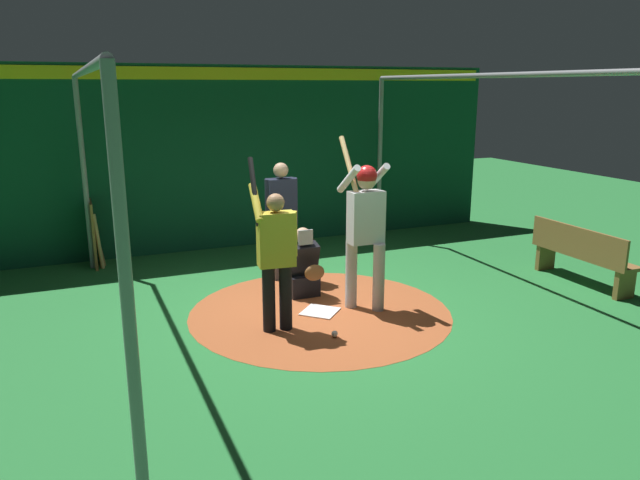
# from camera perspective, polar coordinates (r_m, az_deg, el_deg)

# --- Properties ---
(ground_plane) EXTENTS (25.96, 25.96, 0.00)m
(ground_plane) POSITION_cam_1_polar(r_m,az_deg,el_deg) (7.70, -0.00, -6.86)
(ground_plane) COLOR #287A38
(dirt_circle) EXTENTS (3.32, 3.32, 0.01)m
(dirt_circle) POSITION_cam_1_polar(r_m,az_deg,el_deg) (7.70, -0.00, -6.84)
(dirt_circle) COLOR #AD562D
(dirt_circle) RESTS_ON ground
(home_plate) EXTENTS (0.59, 0.59, 0.01)m
(home_plate) POSITION_cam_1_polar(r_m,az_deg,el_deg) (7.70, -0.00, -6.78)
(home_plate) COLOR white
(home_plate) RESTS_ON dirt_circle
(batter) EXTENTS (0.68, 0.49, 2.18)m
(batter) POSITION_cam_1_polar(r_m,az_deg,el_deg) (7.53, 4.31, 1.68)
(batter) COLOR #B3B3B7
(batter) RESTS_ON ground
(catcher) EXTENTS (0.58, 0.40, 0.96)m
(catcher) POSITION_cam_1_polar(r_m,az_deg,el_deg) (8.19, -1.62, -2.76)
(catcher) COLOR black
(catcher) RESTS_ON ground
(umpire) EXTENTS (0.22, 0.49, 1.73)m
(umpire) POSITION_cam_1_polar(r_m,az_deg,el_deg) (8.77, -3.66, 2.41)
(umpire) COLOR #4C4C51
(umpire) RESTS_ON ground
(visitor) EXTENTS (0.56, 0.50, 2.01)m
(visitor) POSITION_cam_1_polar(r_m,az_deg,el_deg) (6.89, -4.21, -1.20)
(visitor) COLOR black
(visitor) RESTS_ON ground
(back_wall) EXTENTS (0.23, 9.96, 3.14)m
(back_wall) POSITION_cam_1_polar(r_m,az_deg,el_deg) (10.74, -7.80, 7.81)
(back_wall) COLOR #0F472D
(back_wall) RESTS_ON ground
(cage_frame) EXTENTS (6.45, 5.19, 2.96)m
(cage_frame) POSITION_cam_1_polar(r_m,az_deg,el_deg) (7.21, -0.00, 9.13)
(cage_frame) COLOR gray
(cage_frame) RESTS_ON ground
(bat_rack) EXTENTS (0.94, 0.18, 1.05)m
(bat_rack) POSITION_cam_1_polar(r_m,az_deg,el_deg) (10.32, -20.63, 0.55)
(bat_rack) COLOR olive
(bat_rack) RESTS_ON ground
(bench) EXTENTS (1.71, 0.36, 0.85)m
(bench) POSITION_cam_1_polar(r_m,az_deg,el_deg) (9.44, 23.50, -1.22)
(bench) COLOR olive
(bench) RESTS_ON ground
(baseball_0) EXTENTS (0.07, 0.07, 0.07)m
(baseball_0) POSITION_cam_1_polar(r_m,az_deg,el_deg) (6.96, 1.40, -8.89)
(baseball_0) COLOR white
(baseball_0) RESTS_ON dirt_circle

